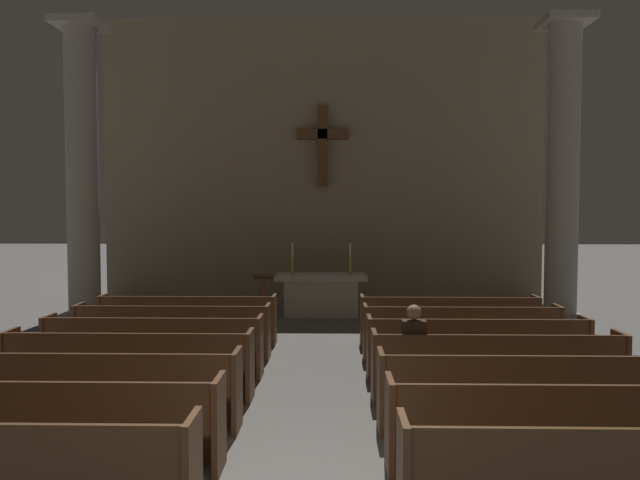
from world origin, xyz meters
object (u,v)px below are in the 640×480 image
at_px(pew_right_row_6, 461,333).
at_px(column_right_second, 563,176).
at_px(column_left_second, 82,176).
at_px(pew_right_row_5, 477,348).
at_px(candlestick_right, 350,264).
at_px(pew_left_row_6, 173,331).
at_px(lectern, 264,300).
at_px(pew_left_row_3, 97,390).
at_px(pew_left_row_2, 53,424).
at_px(altar, 321,294).
at_px(pew_right_row_1, 613,479).
at_px(pew_right_row_4, 497,367).
at_px(pew_right_row_7, 449,321).
at_px(pew_right_row_3, 523,392).
at_px(lone_worshipper, 413,350).
at_px(pew_right_row_2, 560,427).
at_px(candlestick_left, 292,264).
at_px(pew_left_row_4, 129,365).
at_px(pew_left_row_7, 188,320).

relative_size(pew_right_row_6, column_right_second, 0.49).
bearing_deg(column_left_second, column_right_second, 0.00).
bearing_deg(pew_right_row_5, candlestick_right, 108.03).
relative_size(pew_left_row_6, lectern, 2.90).
xyz_separation_m(pew_left_row_3, lectern, (1.21, 6.54, 0.07)).
distance_m(pew_left_row_2, altar, 9.21).
height_order(pew_right_row_1, candlestick_right, candlestick_right).
relative_size(pew_right_row_4, pew_right_row_7, 1.00).
bearing_deg(pew_right_row_3, candlestick_right, 102.97).
height_order(pew_right_row_4, lone_worshipper, lone_worshipper).
height_order(pew_left_row_3, candlestick_right, candlestick_right).
distance_m(pew_right_row_2, column_left_second, 11.61).
height_order(pew_right_row_1, pew_right_row_3, same).
bearing_deg(candlestick_left, pew_left_row_4, -105.10).
bearing_deg(pew_right_row_3, lectern, 119.85).
height_order(pew_left_row_2, candlestick_right, candlestick_right).
bearing_deg(pew_right_row_6, pew_left_row_2, -137.67).
relative_size(pew_right_row_2, pew_right_row_5, 1.00).
height_order(pew_right_row_3, lectern, lectern).
distance_m(pew_left_row_2, pew_left_row_7, 5.65).
bearing_deg(pew_left_row_3, column_right_second, 40.93).
relative_size(pew_right_row_2, lectern, 2.90).
height_order(pew_right_row_7, altar, altar).
relative_size(pew_left_row_2, pew_left_row_6, 1.00).
xyz_separation_m(pew_right_row_1, pew_right_row_5, (0.00, 4.52, 0.00)).
distance_m(pew_left_row_2, candlestick_left, 9.08).
relative_size(pew_left_row_3, column_right_second, 0.49).
xyz_separation_m(pew_right_row_1, pew_right_row_7, (0.00, 6.78, 0.00)).
height_order(candlestick_right, lone_worshipper, candlestick_right).
xyz_separation_m(pew_right_row_5, lectern, (-3.75, 4.27, 0.07)).
distance_m(pew_right_row_3, column_right_second, 8.01).
bearing_deg(pew_left_row_2, pew_left_row_7, 90.00).
height_order(pew_left_row_7, pew_right_row_4, same).
distance_m(pew_left_row_7, column_right_second, 8.74).
distance_m(pew_left_row_3, pew_right_row_4, 5.09).
bearing_deg(pew_left_row_6, pew_right_row_7, 12.83).
xyz_separation_m(pew_left_row_2, pew_right_row_2, (4.96, 0.00, 0.00)).
distance_m(pew_right_row_4, candlestick_left, 7.37).
height_order(pew_left_row_6, lectern, lectern).
bearing_deg(pew_left_row_3, pew_left_row_4, 90.00).
height_order(pew_left_row_2, pew_right_row_4, same).
bearing_deg(candlestick_right, candlestick_left, 180.00).
height_order(pew_right_row_5, candlestick_right, candlestick_right).
height_order(pew_left_row_3, pew_right_row_2, same).
distance_m(candlestick_right, lone_worshipper, 6.62).
xyz_separation_m(column_left_second, lectern, (4.17, -0.33, -2.78)).
xyz_separation_m(altar, candlestick_right, (0.70, 0.00, 0.72)).
height_order(pew_left_row_2, pew_right_row_5, same).
bearing_deg(pew_right_row_4, candlestick_right, 105.10).
relative_size(pew_right_row_3, altar, 1.52).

